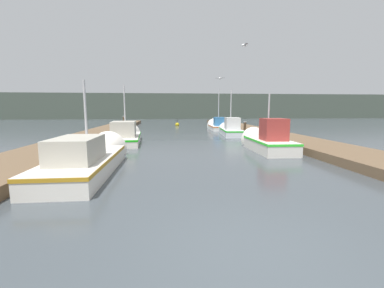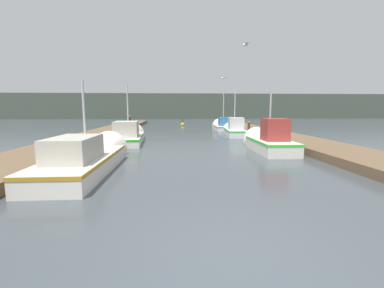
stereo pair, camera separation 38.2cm
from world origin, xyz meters
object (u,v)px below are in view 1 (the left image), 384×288
fishing_boat_4 (218,126)px  mooring_piling_0 (245,128)px  fishing_boat_2 (126,135)px  seagull_1 (220,78)px  channel_buoy (177,125)px  seagull_lead (244,45)px  fishing_boat_0 (91,158)px  mooring_piling_1 (124,124)px  fishing_boat_1 (266,141)px  fishing_boat_3 (230,130)px

fishing_boat_4 → mooring_piling_0: 6.42m
fishing_boat_2 → seagull_1: bearing=-15.3°
mooring_piling_0 → channel_buoy: bearing=111.6°
mooring_piling_0 → channel_buoy: mooring_piling_0 is taller
fishing_boat_2 → seagull_lead: size_ratio=10.93×
mooring_piling_0 → seagull_1: (-2.97, -4.26, 3.38)m
fishing_boat_0 → fishing_boat_4: 18.85m
mooring_piling_1 → seagull_lead: seagull_lead is taller
fishing_boat_4 → channel_buoy: (-3.94, 5.95, -0.20)m
mooring_piling_0 → seagull_1: seagull_1 is taller
fishing_boat_1 → seagull_1: bearing=123.2°
fishing_boat_1 → mooring_piling_1: fishing_boat_1 is taller
fishing_boat_4 → channel_buoy: size_ratio=5.01×
seagull_1 → fishing_boat_2: bearing=8.4°
mooring_piling_0 → seagull_lead: size_ratio=1.96×
mooring_piling_1 → fishing_boat_2: bearing=-80.5°
fishing_boat_0 → fishing_boat_3: bearing=55.3°
fishing_boat_3 → seagull_1: bearing=-106.5°
seagull_lead → mooring_piling_0: bearing=150.7°
fishing_boat_3 → mooring_piling_1: bearing=160.1°
mooring_piling_1 → seagull_1: size_ratio=2.59×
seagull_1 → fishing_boat_1: bearing=141.8°
mooring_piling_0 → seagull_1: size_ratio=1.97×
mooring_piling_0 → channel_buoy: 13.23m
mooring_piling_1 → seagull_1: 12.03m
mooring_piling_1 → channel_buoy: 9.16m
fishing_boat_1 → seagull_lead: seagull_lead is taller
fishing_boat_4 → fishing_boat_3: bearing=-89.4°
fishing_boat_2 → mooring_piling_0: 9.36m
channel_buoy → mooring_piling_0: bearing=-68.4°
mooring_piling_1 → fishing_boat_0: bearing=-85.4°
fishing_boat_0 → fishing_boat_3: (7.84, 11.33, 0.01)m
fishing_boat_3 → fishing_boat_1: bearing=-85.4°
fishing_boat_2 → fishing_boat_4: size_ratio=1.23×
fishing_boat_3 → mooring_piling_1: size_ratio=3.59×
mooring_piling_1 → fishing_boat_3: bearing=-25.0°
fishing_boat_1 → mooring_piling_1: 15.11m
fishing_boat_3 → seagull_1: (-1.92, -4.85, 3.51)m
channel_buoy → fishing_boat_0: bearing=-99.9°
fishing_boat_0 → channel_buoy: size_ratio=6.17×
fishing_boat_4 → seagull_1: bearing=-99.1°
fishing_boat_1 → fishing_boat_2: (-7.73, 4.18, -0.06)m
seagull_1 → mooring_piling_0: bearing=-105.1°
fishing_boat_4 → channel_buoy: 7.14m
mooring_piling_0 → fishing_boat_1: bearing=-98.7°
fishing_boat_1 → fishing_boat_2: 8.79m
fishing_boat_1 → fishing_boat_2: bearing=152.9°
fishing_boat_0 → fishing_boat_4: fishing_boat_4 is taller
fishing_boat_3 → mooring_piling_0: size_ratio=4.71×
seagull_lead → fishing_boat_1: bearing=96.9°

